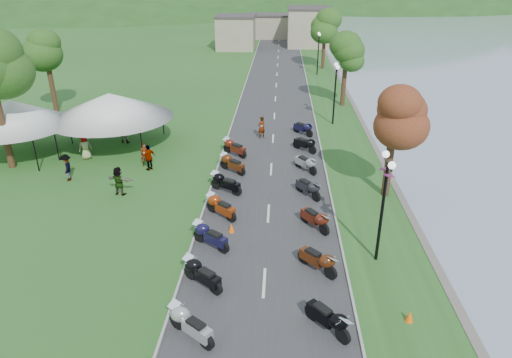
{
  "coord_description": "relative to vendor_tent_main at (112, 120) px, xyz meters",
  "views": [
    {
      "loc": [
        0.51,
        0.44,
        11.99
      ],
      "look_at": [
        -0.76,
        23.61,
        1.3
      ],
      "focal_mm": 32.0,
      "sensor_mm": 36.0,
      "label": 1
    }
  ],
  "objects": [
    {
      "name": "moto_row_right",
      "position": [
        13.98,
        -12.92,
        -1.45
      ],
      "size": [
        2.6,
        34.94,
        1.1
      ],
      "primitive_type": null,
      "color": "#331411",
      "rests_on": "ground"
    },
    {
      "name": "hills_backdrop",
      "position": [
        11.7,
        168.28,
        -2.0
      ],
      "size": [
        360.0,
        120.0,
        76.0
      ],
      "primitive_type": null,
      "color": "#285621",
      "rests_on": "ground"
    },
    {
      "name": "pedestrian_a",
      "position": [
        3.28,
        -3.49,
        -2.0
      ],
      "size": [
        0.7,
        0.62,
        1.59
      ],
      "primitive_type": "imported",
      "rotation": [
        0.0,
        0.0,
        0.4
      ],
      "color": "slate",
      "rests_on": "ground"
    },
    {
      "name": "road",
      "position": [
        11.7,
        8.28,
        -1.99
      ],
      "size": [
        7.0,
        120.0,
        0.02
      ],
      "primitive_type": "cube",
      "color": "#38383B",
      "rests_on": "ground"
    },
    {
      "name": "far_building",
      "position": [
        9.7,
        53.28,
        0.5
      ],
      "size": [
        18.0,
        16.0,
        5.0
      ],
      "primitive_type": "cube",
      "color": "gray",
      "rests_on": "ground"
    },
    {
      "name": "vendor_tent_side",
      "position": [
        -6.04,
        -2.22,
        0.0
      ],
      "size": [
        5.19,
        5.19,
        4.0
      ],
      "primitive_type": null,
      "color": "silver",
      "rests_on": "ground"
    },
    {
      "name": "pedestrian_c",
      "position": [
        -0.9,
        -6.09,
        -2.0
      ],
      "size": [
        0.75,
        1.18,
        1.7
      ],
      "primitive_type": "imported",
      "rotation": [
        0.0,
        0.0,
        5.0
      ],
      "color": "slate",
      "rests_on": "ground"
    },
    {
      "name": "moto_row_left",
      "position": [
        9.17,
        -20.48,
        -1.45
      ],
      "size": [
        2.6,
        40.56,
        1.1
      ],
      "primitive_type": null,
      "color": "#331411",
      "rests_on": "ground"
    },
    {
      "name": "pedestrian_b",
      "position": [
        0.44,
        0.82,
        -2.0
      ],
      "size": [
        0.89,
        0.55,
        1.73
      ],
      "primitive_type": "imported",
      "rotation": [
        0.0,
        0.0,
        3.03
      ],
      "color": "slate",
      "rests_on": "ground"
    },
    {
      "name": "vendor_tent_main",
      "position": [
        0.0,
        0.0,
        0.0
      ],
      "size": [
        5.89,
        5.89,
        4.0
      ],
      "primitive_type": null,
      "color": "silver",
      "rests_on": "ground"
    },
    {
      "name": "tree_lakeside",
      "position": [
        18.42,
        -7.1,
        1.88
      ],
      "size": [
        2.79,
        2.79,
        7.75
      ],
      "primitive_type": null,
      "color": "#32621F",
      "rests_on": "ground"
    }
  ]
}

